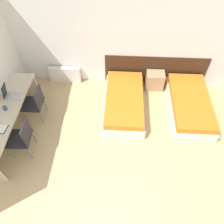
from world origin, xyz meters
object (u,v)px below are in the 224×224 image
nightstand (155,81)px  laptop (10,94)px  bed_near_door (189,105)px  bed_near_window (124,102)px  chair_near_laptop (35,102)px  chair_near_notebook (22,137)px

nightstand → laptop: size_ratio=1.41×
bed_near_door → laptop: 4.25m
bed_near_door → bed_near_window: bearing=180.0°
chair_near_laptop → chair_near_notebook: 0.96m
bed_near_door → laptop: laptop is taller
nightstand → chair_near_notebook: bearing=-143.6°
nightstand → laptop: (-3.37, -1.22, 0.54)m
nightstand → chair_near_notebook: (-2.90, -2.14, 0.26)m
nightstand → bed_near_window: bearing=-136.2°
bed_near_door → laptop: bearing=-174.0°
bed_near_window → chair_near_laptop: bearing=-169.1°
bed_near_window → chair_near_laptop: 2.15m
bed_near_door → chair_near_laptop: 3.75m
bed_near_door → chair_near_laptop: (-3.72, -0.40, 0.31)m
chair_near_laptop → laptop: laptop is taller
bed_near_window → nightstand: nightstand is taller
chair_near_notebook → laptop: 1.07m
bed_near_door → chair_near_notebook: 3.97m
nightstand → chair_near_laptop: bearing=-157.8°
bed_near_door → nightstand: size_ratio=3.78×
bed_near_door → chair_near_notebook: size_ratio=2.07×
chair_near_notebook → laptop: (-0.47, 0.92, 0.28)m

